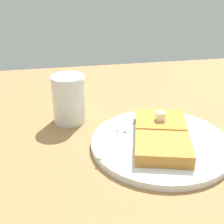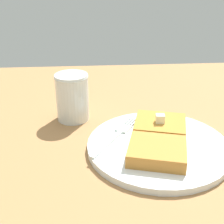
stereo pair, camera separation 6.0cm
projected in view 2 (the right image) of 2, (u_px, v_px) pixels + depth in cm
name	position (u px, v px, depth cm)	size (l,w,h in cm)	color
table_surface	(112.00, 152.00, 57.12)	(99.63, 99.63, 1.85)	#9A6D41
plate	(158.00, 146.00, 56.06)	(25.48, 25.48, 1.21)	white
toast_slice_left	(160.00, 126.00, 59.26)	(8.40, 9.40, 2.27)	#B67F32
toast_slice_middle	(157.00, 151.00, 51.42)	(8.40, 9.40, 2.27)	#BC7A32
butter_pat_primary	(160.00, 119.00, 57.89)	(1.59, 1.43, 1.59)	#F8F2C8
fork	(118.00, 134.00, 58.45)	(14.14, 10.03, 0.36)	silver
syrup_jar	(72.00, 99.00, 65.38)	(7.03, 7.03, 9.97)	#5D270F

